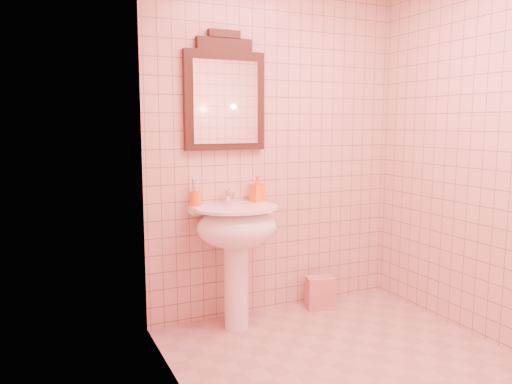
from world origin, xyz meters
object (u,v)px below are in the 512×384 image
mirror (225,95)px  soap_dispenser (257,189)px  toothbrush_cup (195,198)px  pedestal_sink (236,236)px  towel (320,293)px

mirror → soap_dispenser: bearing=-15.9°
mirror → toothbrush_cup: (-0.24, -0.05, -0.70)m
soap_dispenser → pedestal_sink: bearing=-163.1°
mirror → toothbrush_cup: bearing=-168.7°
toothbrush_cup → towel: size_ratio=0.74×
pedestal_sink → towel: 0.91m
mirror → toothbrush_cup: mirror is taller
mirror → soap_dispenser: 0.70m
mirror → towel: 1.66m
toothbrush_cup → soap_dispenser: 0.46m
mirror → soap_dispenser: mirror is taller
toothbrush_cup → soap_dispenser: size_ratio=0.98×
soap_dispenser → mirror: bearing=148.4°
towel → pedestal_sink: bearing=-173.7°
toothbrush_cup → towel: bearing=-4.3°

